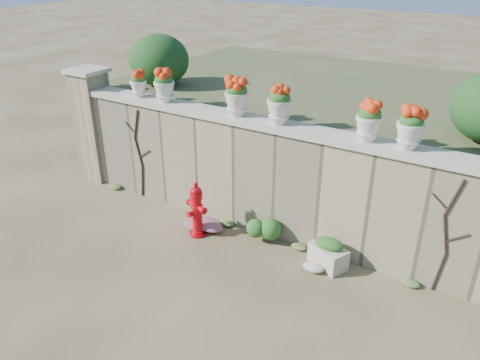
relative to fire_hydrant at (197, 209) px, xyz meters
The scene contains 19 objects.
ground 1.35m from the fire_hydrant, 50.82° to the right, with size 80.00×80.00×0.00m, color #4D4026.
stone_wall 1.24m from the fire_hydrant, 47.03° to the left, with size 8.00×0.40×2.00m, color #948763.
wall_cap 1.90m from the fire_hydrant, 47.03° to the left, with size 8.10×0.52×0.10m, color beige.
gate_pillar 3.55m from the fire_hydrant, 165.99° to the left, with size 0.72×0.72×2.48m.
raised_fill 4.14m from the fire_hydrant, 79.04° to the left, with size 9.00×6.00×2.00m, color #384C23.
back_shrub_left 3.75m from the fire_hydrant, 139.84° to the left, with size 1.30×1.30×1.10m, color #143814.
vine_left 2.04m from the fire_hydrant, 161.84° to the left, with size 0.60×0.04×1.91m.
vine_right 4.08m from the fire_hydrant, ahead, with size 0.60×0.04×1.91m.
fire_hydrant is the anchor object (origin of this frame).
planter_box 2.43m from the fire_hydrant, ahead, with size 0.71×0.58×0.51m.
green_shrub 1.21m from the fire_hydrant, 18.74° to the left, with size 0.63×0.57×0.60m, color #1E5119.
magenta_clump 0.45m from the fire_hydrant, 103.00° to the left, with size 0.96×0.64×0.26m, color #B2237E.
white_flowers 2.24m from the fire_hydrant, ahead, with size 0.48×0.38×0.17m, color white.
urn_pot_0 2.79m from the fire_hydrant, 156.55° to the left, with size 0.33×0.33×0.51m.
urn_pot_1 2.42m from the fire_hydrant, 146.79° to the left, with size 0.39×0.39×0.61m.
urn_pot_2 2.10m from the fire_hydrant, 68.81° to the left, with size 0.42×0.42×0.66m.
urn_pot_3 2.36m from the fire_hydrant, 36.28° to the left, with size 0.41×0.41×0.65m.
urn_pot_4 3.34m from the fire_hydrant, 17.69° to the left, with size 0.39×0.39×0.62m.
urn_pot_5 3.83m from the fire_hydrant, 14.56° to the left, with size 0.39×0.39×0.62m.
Camera 1 is at (3.69, -4.82, 4.65)m, focal length 35.00 mm.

